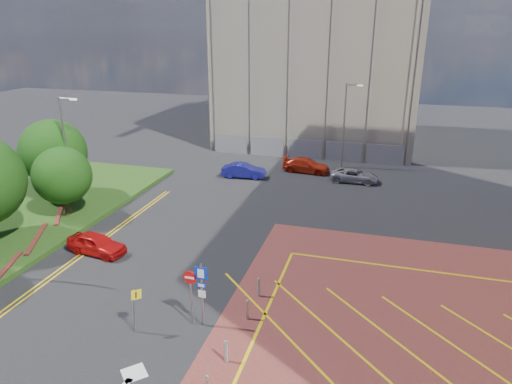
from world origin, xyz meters
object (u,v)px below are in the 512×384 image
at_px(tree_d, 53,152).
at_px(car_silver_back, 354,175).
at_px(car_red_left, 96,244).
at_px(lamp_left_far, 67,147).
at_px(lamp_back, 345,123).
at_px(sign_cluster, 197,288).
at_px(car_blue_back, 244,171).
at_px(tree_c, 62,176).
at_px(warning_sign, 135,305).
at_px(car_red_back, 306,165).

distance_m(tree_d, car_silver_back, 24.77).
bearing_deg(car_red_left, tree_d, 56.56).
xyz_separation_m(tree_d, lamp_left_far, (2.08, -1.00, 0.79)).
xyz_separation_m(lamp_back, sign_cluster, (-3.78, -27.02, -2.41)).
height_order(car_blue_back, car_silver_back, car_blue_back).
distance_m(tree_c, lamp_back, 25.19).
distance_m(tree_c, warning_sign, 15.39).
distance_m(sign_cluster, car_red_back, 24.55).
distance_m(warning_sign, car_red_back, 25.97).
bearing_deg(sign_cluster, tree_c, 146.84).
distance_m(tree_c, car_silver_back, 23.67).
bearing_deg(car_silver_back, tree_c, 125.66).
bearing_deg(sign_cluster, car_red_left, 150.49).
height_order(lamp_back, sign_cluster, lamp_back).
xyz_separation_m(tree_d, car_red_back, (17.47, 12.49, -3.22)).
relative_size(lamp_left_far, car_red_back, 1.80).
xyz_separation_m(tree_c, car_red_back, (14.47, 15.49, -2.55)).
height_order(tree_d, car_red_back, tree_d).
bearing_deg(car_silver_back, lamp_left_far, 120.32).
distance_m(sign_cluster, car_silver_back, 23.45).
bearing_deg(car_red_back, lamp_left_far, 137.12).
bearing_deg(car_blue_back, tree_c, 136.77).
relative_size(tree_c, car_silver_back, 1.18).
height_order(tree_c, tree_d, tree_d).
relative_size(car_blue_back, car_red_back, 0.89).
bearing_deg(sign_cluster, warning_sign, -153.02).
bearing_deg(sign_cluster, lamp_left_far, 143.18).
bearing_deg(lamp_left_far, car_red_back, 41.25).
xyz_separation_m(lamp_left_far, warning_sign, (12.25, -12.27, -3.23)).
relative_size(warning_sign, car_silver_back, 0.54).
bearing_deg(car_blue_back, lamp_left_far, 129.09).
bearing_deg(car_red_back, warning_sign, 178.93).
relative_size(sign_cluster, car_blue_back, 0.81).
distance_m(warning_sign, car_blue_back, 22.66).
bearing_deg(car_blue_back, warning_sign, 179.05).
xyz_separation_m(car_red_left, car_blue_back, (4.18, 16.41, 0.01)).
height_order(car_red_left, car_silver_back, car_red_left).
height_order(sign_cluster, car_silver_back, sign_cluster).
distance_m(lamp_left_far, car_blue_back, 15.06).
xyz_separation_m(tree_d, car_red_left, (8.15, -7.12, -3.23)).
bearing_deg(car_red_left, car_silver_back, -30.10).
relative_size(lamp_back, car_red_left, 2.14).
bearing_deg(lamp_back, car_red_left, -119.33).
bearing_deg(lamp_left_far, car_blue_back, 45.12).
height_order(tree_c, car_blue_back, tree_c).
bearing_deg(warning_sign, lamp_left_far, 134.96).
distance_m(sign_cluster, car_red_left, 10.02).
distance_m(lamp_back, car_red_back, 5.46).
height_order(tree_c, lamp_left_far, lamp_left_far).
relative_size(tree_d, lamp_back, 0.76).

